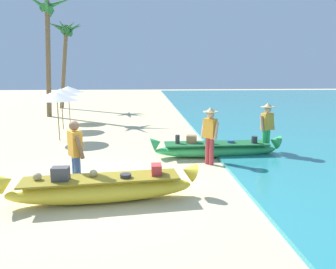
{
  "coord_description": "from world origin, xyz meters",
  "views": [
    {
      "loc": [
        0.67,
        -7.25,
        2.75
      ],
      "look_at": [
        1.37,
        2.05,
        0.9
      ],
      "focal_mm": 34.69,
      "sensor_mm": 36.0,
      "label": 1
    }
  ],
  "objects_px": {
    "boat_green_midground": "(216,149)",
    "palm_tree_tall_inland": "(48,23)",
    "person_tourist_customer": "(76,153)",
    "boat_yellow_foreground": "(102,188)",
    "person_vendor_hatted": "(210,132)",
    "palm_tree_leaning_seaward": "(66,37)",
    "person_vendor_assistant": "(267,126)"
  },
  "relations": [
    {
      "from": "person_vendor_hatted",
      "to": "person_vendor_assistant",
      "type": "bearing_deg",
      "value": 22.22
    },
    {
      "from": "person_tourist_customer",
      "to": "person_vendor_assistant",
      "type": "relative_size",
      "value": 0.97
    },
    {
      "from": "person_vendor_assistant",
      "to": "palm_tree_tall_inland",
      "type": "height_order",
      "value": "palm_tree_tall_inland"
    },
    {
      "from": "boat_yellow_foreground",
      "to": "boat_green_midground",
      "type": "distance_m",
      "value": 4.7
    },
    {
      "from": "palm_tree_tall_inland",
      "to": "palm_tree_leaning_seaward",
      "type": "xyz_separation_m",
      "value": [
        -0.06,
        4.46,
        -0.35
      ]
    },
    {
      "from": "boat_yellow_foreground",
      "to": "palm_tree_leaning_seaward",
      "type": "xyz_separation_m",
      "value": [
        -4.54,
        17.79,
        4.76
      ]
    },
    {
      "from": "boat_green_midground",
      "to": "palm_tree_leaning_seaward",
      "type": "xyz_separation_m",
      "value": [
        -7.75,
        14.35,
        4.8
      ]
    },
    {
      "from": "person_vendor_hatted",
      "to": "person_tourist_customer",
      "type": "bearing_deg",
      "value": -148.62
    },
    {
      "from": "palm_tree_tall_inland",
      "to": "boat_green_midground",
      "type": "bearing_deg",
      "value": -52.13
    },
    {
      "from": "palm_tree_tall_inland",
      "to": "palm_tree_leaning_seaward",
      "type": "relative_size",
      "value": 1.12
    },
    {
      "from": "person_vendor_hatted",
      "to": "boat_green_midground",
      "type": "bearing_deg",
      "value": 65.74
    },
    {
      "from": "boat_green_midground",
      "to": "person_vendor_assistant",
      "type": "distance_m",
      "value": 1.8
    },
    {
      "from": "boat_yellow_foreground",
      "to": "palm_tree_tall_inland",
      "type": "xyz_separation_m",
      "value": [
        -4.49,
        13.33,
        5.11
      ]
    },
    {
      "from": "boat_green_midground",
      "to": "person_tourist_customer",
      "type": "relative_size",
      "value": 2.54
    },
    {
      "from": "palm_tree_leaning_seaward",
      "to": "boat_green_midground",
      "type": "bearing_deg",
      "value": -61.63
    },
    {
      "from": "palm_tree_leaning_seaward",
      "to": "boat_yellow_foreground",
      "type": "bearing_deg",
      "value": -75.67
    },
    {
      "from": "boat_yellow_foreground",
      "to": "boat_green_midground",
      "type": "relative_size",
      "value": 0.99
    },
    {
      "from": "person_vendor_hatted",
      "to": "palm_tree_leaning_seaward",
      "type": "height_order",
      "value": "palm_tree_leaning_seaward"
    },
    {
      "from": "palm_tree_tall_inland",
      "to": "person_vendor_assistant",
      "type": "bearing_deg",
      "value": -46.69
    },
    {
      "from": "boat_yellow_foreground",
      "to": "person_tourist_customer",
      "type": "relative_size",
      "value": 2.5
    },
    {
      "from": "person_vendor_hatted",
      "to": "palm_tree_tall_inland",
      "type": "distance_m",
      "value": 13.73
    },
    {
      "from": "person_tourist_customer",
      "to": "palm_tree_tall_inland",
      "type": "bearing_deg",
      "value": 106.83
    },
    {
      "from": "person_tourist_customer",
      "to": "palm_tree_tall_inland",
      "type": "xyz_separation_m",
      "value": [
        -3.88,
        12.83,
        4.47
      ]
    },
    {
      "from": "boat_green_midground",
      "to": "palm_tree_tall_inland",
      "type": "xyz_separation_m",
      "value": [
        -7.7,
        9.9,
        5.16
      ]
    },
    {
      "from": "person_tourist_customer",
      "to": "palm_tree_tall_inland",
      "type": "distance_m",
      "value": 14.13
    },
    {
      "from": "boat_yellow_foreground",
      "to": "palm_tree_tall_inland",
      "type": "relative_size",
      "value": 0.6
    },
    {
      "from": "person_vendor_hatted",
      "to": "person_vendor_assistant",
      "type": "height_order",
      "value": "person_vendor_assistant"
    },
    {
      "from": "person_tourist_customer",
      "to": "boat_green_midground",
      "type": "bearing_deg",
      "value": 37.54
    },
    {
      "from": "person_vendor_assistant",
      "to": "boat_yellow_foreground",
      "type": "bearing_deg",
      "value": -144.8
    },
    {
      "from": "person_tourist_customer",
      "to": "palm_tree_leaning_seaward",
      "type": "xyz_separation_m",
      "value": [
        -3.94,
        17.28,
        4.12
      ]
    },
    {
      "from": "palm_tree_tall_inland",
      "to": "boat_yellow_foreground",
      "type": "bearing_deg",
      "value": -71.4
    },
    {
      "from": "boat_yellow_foreground",
      "to": "palm_tree_tall_inland",
      "type": "distance_m",
      "value": 14.96
    }
  ]
}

